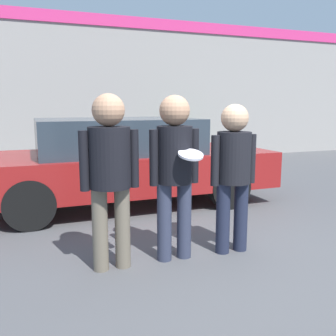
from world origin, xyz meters
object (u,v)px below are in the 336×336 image
(shrub, at_px, (186,143))
(person_left, at_px, (110,166))
(person_right, at_px, (233,166))
(parked_car_near, at_px, (122,161))
(person_middle_with_frisbee, at_px, (175,163))

(shrub, bearing_deg, person_left, -119.11)
(person_left, height_order, person_right, person_left)
(parked_car_near, relative_size, shrub, 4.53)
(person_left, relative_size, person_right, 1.06)
(person_middle_with_frisbee, xyz_separation_m, parked_car_near, (0.03, 2.33, -0.30))
(person_left, bearing_deg, person_right, -1.25)
(person_middle_with_frisbee, bearing_deg, person_left, -179.52)
(person_middle_with_frisbee, xyz_separation_m, person_right, (0.66, -0.03, -0.06))
(person_middle_with_frisbee, height_order, shrub, person_middle_with_frisbee)
(person_left, relative_size, shrub, 1.64)
(person_right, height_order, shrub, person_right)
(person_middle_with_frisbee, bearing_deg, parked_car_near, 89.25)
(person_middle_with_frisbee, relative_size, person_right, 1.05)
(person_left, height_order, parked_car_near, person_left)
(person_middle_with_frisbee, bearing_deg, person_right, -2.97)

